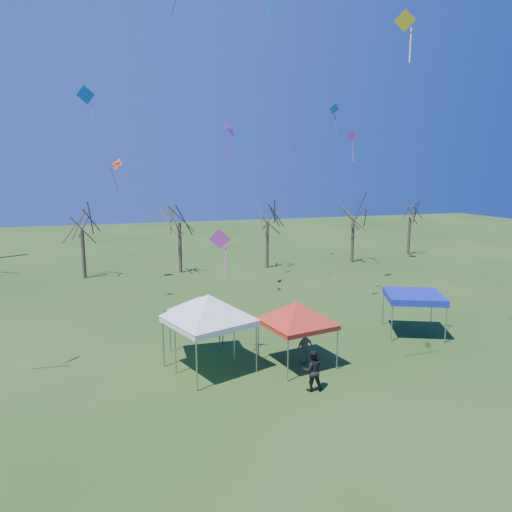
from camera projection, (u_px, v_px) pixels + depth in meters
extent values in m
plane|color=#264917|center=(316.00, 379.00, 20.32)|extent=(140.00, 140.00, 0.00)
cylinder|color=#3D2D21|center=(83.00, 254.00, 39.81)|extent=(0.32, 0.32, 4.28)
cylinder|color=#3D2D21|center=(180.00, 248.00, 42.05)|extent=(0.32, 0.32, 4.64)
cylinder|color=#3D2D21|center=(267.00, 245.00, 44.27)|extent=(0.32, 0.32, 4.49)
cylinder|color=#3D2D21|center=(353.00, 241.00, 47.03)|extent=(0.32, 0.32, 4.47)
cylinder|color=#3D2D21|center=(409.00, 236.00, 51.50)|extent=(0.32, 0.32, 4.23)
cylinder|color=gray|center=(197.00, 366.00, 19.01)|extent=(0.07, 0.07, 2.24)
cylinder|color=gray|center=(163.00, 344.00, 21.47)|extent=(0.07, 0.07, 2.24)
cylinder|color=gray|center=(256.00, 349.00, 20.87)|extent=(0.07, 0.07, 2.24)
cylinder|color=gray|center=(219.00, 331.00, 23.33)|extent=(0.07, 0.07, 2.24)
cube|color=white|center=(209.00, 321.00, 20.95)|extent=(4.28, 4.28, 0.27)
pyramid|color=white|center=(208.00, 294.00, 20.73)|extent=(4.48, 4.48, 1.12)
cylinder|color=gray|center=(176.00, 353.00, 20.76)|extent=(0.06, 0.06, 1.96)
cylinder|color=gray|center=(170.00, 333.00, 23.37)|extent=(0.06, 0.06, 1.96)
cylinder|color=gray|center=(234.00, 347.00, 21.49)|extent=(0.06, 0.06, 1.96)
cylinder|color=gray|center=(223.00, 328.00, 24.10)|extent=(0.06, 0.06, 1.96)
cube|color=white|center=(200.00, 318.00, 22.23)|extent=(3.05, 3.05, 0.24)
pyramid|color=white|center=(200.00, 296.00, 22.04)|extent=(4.16, 4.16, 0.98)
cylinder|color=gray|center=(288.00, 361.00, 19.93)|extent=(0.06, 0.06, 1.93)
cylinder|color=gray|center=(258.00, 341.00, 22.27)|extent=(0.06, 0.06, 1.93)
cylinder|color=gray|center=(337.00, 350.00, 21.19)|extent=(0.06, 0.06, 1.93)
cylinder|color=gray|center=(304.00, 332.00, 23.53)|extent=(0.06, 0.06, 1.93)
cube|color=red|center=(297.00, 324.00, 21.54)|extent=(3.37, 3.37, 0.23)
pyramid|color=red|center=(297.00, 302.00, 21.35)|extent=(4.03, 4.03, 0.97)
cylinder|color=gray|center=(392.00, 324.00, 24.74)|extent=(0.06, 0.06, 2.02)
cylinder|color=gray|center=(383.00, 309.00, 27.50)|extent=(0.06, 0.06, 2.02)
cylinder|color=gray|center=(446.00, 326.00, 24.45)|extent=(0.06, 0.06, 2.02)
cylinder|color=gray|center=(431.00, 310.00, 27.21)|extent=(0.06, 0.06, 2.02)
cube|color=#101EA7|center=(414.00, 297.00, 25.77)|extent=(3.99, 3.99, 0.24)
cube|color=#101EA7|center=(414.00, 294.00, 25.74)|extent=(3.99, 3.99, 0.12)
imported|color=slate|center=(305.00, 348.00, 21.83)|extent=(1.03, 0.66, 1.62)
imported|color=black|center=(313.00, 370.00, 19.15)|extent=(1.00, 0.86, 1.78)
cone|color=blue|center=(86.00, 95.00, 34.05)|extent=(1.53, 1.03, 1.39)
cube|color=blue|center=(92.00, 117.00, 34.32)|extent=(0.31, 0.72, 2.52)
cone|color=#FF450D|center=(117.00, 164.00, 36.54)|extent=(1.15, 1.12, 0.92)
cube|color=#FF450D|center=(114.00, 179.00, 36.89)|extent=(0.53, 0.58, 1.88)
cone|color=blue|center=(334.00, 109.00, 28.53)|extent=(0.80, 0.54, 0.68)
cube|color=blue|center=(335.00, 123.00, 28.75)|extent=(0.10, 0.33, 1.40)
cone|color=#1483D5|center=(269.00, 11.00, 40.78)|extent=(0.30, 1.18, 1.17)
cube|color=#1483D5|center=(270.00, 25.00, 40.67)|extent=(0.74, 0.06, 2.01)
cone|color=purple|center=(294.00, 147.00, 36.35)|extent=(0.42, 0.77, 0.74)
cube|color=purple|center=(294.00, 158.00, 36.27)|extent=(0.52, 0.20, 1.47)
cone|color=purple|center=(230.00, 129.00, 32.94)|extent=(1.37, 1.47, 1.14)
cube|color=purple|center=(228.00, 147.00, 32.83)|extent=(0.63, 0.49, 1.90)
cone|color=yellow|center=(405.00, 20.00, 19.84)|extent=(0.94, 0.80, 0.89)
cube|color=yellow|center=(410.00, 45.00, 19.94)|extent=(0.38, 0.52, 1.60)
cone|color=#F937B1|center=(352.00, 136.00, 40.65)|extent=(0.90, 0.48, 0.85)
cube|color=#F937B1|center=(353.00, 150.00, 40.88)|extent=(0.13, 0.38, 2.08)
cone|color=#F336C1|center=(220.00, 239.00, 21.53)|extent=(1.10, 0.73, 1.05)
cube|color=#F336C1|center=(225.00, 261.00, 21.70)|extent=(0.25, 0.52, 1.65)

